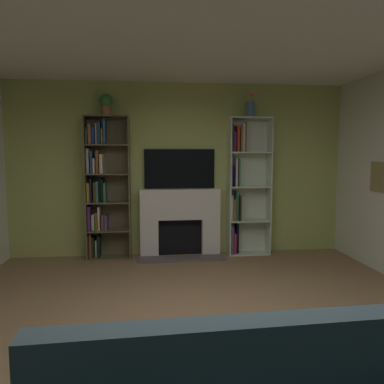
# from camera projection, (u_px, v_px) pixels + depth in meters

# --- Properties ---
(ground_plane) EXTENTS (7.47, 7.47, 0.00)m
(ground_plane) POSITION_uv_depth(u_px,v_px,m) (209.00, 354.00, 3.03)
(ground_plane) COLOR #8E6D4B
(wall_back_accent) EXTENTS (5.45, 0.06, 2.74)m
(wall_back_accent) POSITION_uv_depth(u_px,v_px,m) (179.00, 170.00, 6.00)
(wall_back_accent) COLOR #B4BF68
(wall_back_accent) RESTS_ON ground_plane
(fireplace) EXTENTS (1.37, 0.53, 1.07)m
(fireplace) POSITION_uv_depth(u_px,v_px,m) (180.00, 220.00, 5.93)
(fireplace) COLOR white
(fireplace) RESTS_ON ground_plane
(tv) EXTENTS (1.12, 0.06, 0.62)m
(tv) POSITION_uv_depth(u_px,v_px,m) (179.00, 169.00, 5.94)
(tv) COLOR black
(tv) RESTS_ON fireplace
(bookshelf_left) EXTENTS (0.67, 0.31, 2.20)m
(bookshelf_left) POSITION_uv_depth(u_px,v_px,m) (103.00, 187.00, 5.75)
(bookshelf_left) COLOR brown
(bookshelf_left) RESTS_ON ground_plane
(bookshelf_right) EXTENTS (0.67, 0.29, 2.20)m
(bookshelf_right) POSITION_uv_depth(u_px,v_px,m) (243.00, 186.00, 6.00)
(bookshelf_right) COLOR silver
(bookshelf_right) RESTS_ON ground_plane
(potted_plant) EXTENTS (0.20, 0.20, 0.33)m
(potted_plant) POSITION_uv_depth(u_px,v_px,m) (106.00, 103.00, 5.59)
(potted_plant) COLOR #AF7643
(potted_plant) RESTS_ON bookshelf_left
(vase_with_flowers) EXTENTS (0.14, 0.14, 0.38)m
(vase_with_flowers) POSITION_uv_depth(u_px,v_px,m) (251.00, 108.00, 5.84)
(vase_with_flowers) COLOR #476A9B
(vase_with_flowers) RESTS_ON bookshelf_right
(coffee_table) EXTENTS (0.99, 0.51, 0.45)m
(coffee_table) POSITION_uv_depth(u_px,v_px,m) (214.00, 341.00, 2.47)
(coffee_table) COLOR brown
(coffee_table) RESTS_ON ground_plane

